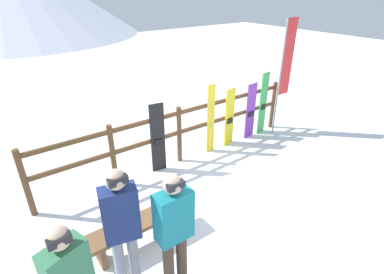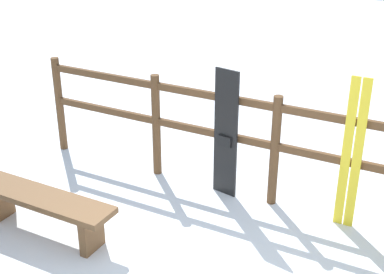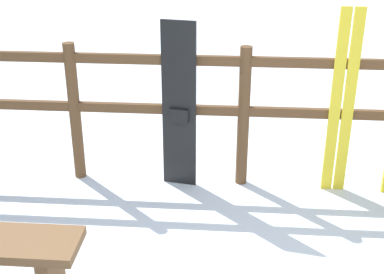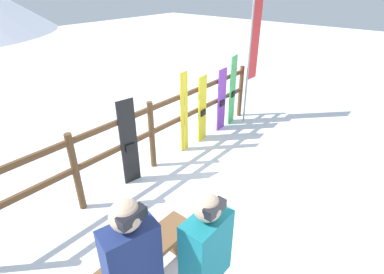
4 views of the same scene
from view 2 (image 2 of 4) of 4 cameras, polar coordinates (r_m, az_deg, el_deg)
fence at (r=5.63m, az=8.89°, el=-0.45°), size 5.94×0.10×1.24m
bench at (r=5.44m, az=-15.68°, el=-6.93°), size 1.56×0.36×0.43m
snowboard_black_stripe at (r=5.76m, az=3.62°, el=0.25°), size 0.29×0.09×1.45m
ski_pair_yellow at (r=5.38m, az=16.68°, el=-1.86°), size 0.20×0.02×1.58m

